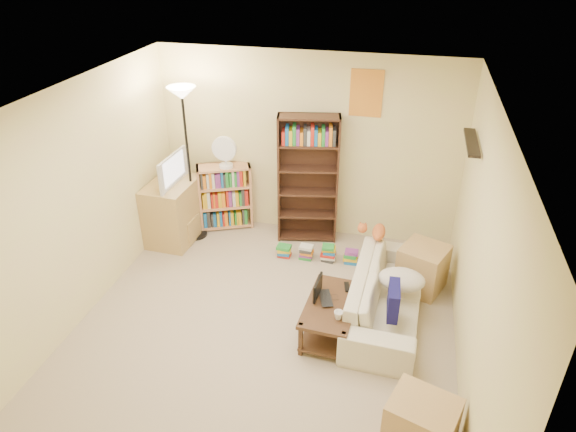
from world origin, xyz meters
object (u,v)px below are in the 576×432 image
at_px(sofa, 387,294).
at_px(coffee_table, 331,314).
at_px(tv_stand, 173,212).
at_px(floor_lamp, 184,121).
at_px(television, 168,169).
at_px(side_table, 422,268).
at_px(tabby_cat, 376,231).
at_px(short_bookshelf, 225,197).
at_px(end_cabinet, 422,423).
at_px(tall_bookshelf, 308,177).
at_px(mug, 338,315).
at_px(desk_fan, 225,152).
at_px(laptop, 330,298).

distance_m(sofa, coffee_table, 0.70).
xyz_separation_m(tv_stand, floor_lamp, (0.23, 0.14, 1.26)).
distance_m(television, floor_lamp, 0.69).
relative_size(coffee_table, floor_lamp, 0.45).
bearing_deg(side_table, coffee_table, -131.21).
bearing_deg(television, tabby_cat, -91.82).
relative_size(sofa, tv_stand, 2.27).
xyz_separation_m(tabby_cat, coffee_table, (-0.33, -1.18, -0.37)).
distance_m(tabby_cat, floor_lamp, 2.74).
xyz_separation_m(coffee_table, floor_lamp, (-2.17, 1.53, 1.42)).
bearing_deg(short_bookshelf, end_cabinet, -71.18).
bearing_deg(end_cabinet, tall_bookshelf, 118.06).
bearing_deg(floor_lamp, tv_stand, -148.78).
xyz_separation_m(tv_stand, tall_bookshelf, (1.76, 0.45, 0.51)).
height_order(mug, tall_bookshelf, tall_bookshelf).
bearing_deg(sofa, floor_lamp, 70.65).
height_order(tabby_cat, short_bookshelf, short_bookshelf).
relative_size(tabby_cat, desk_fan, 0.97).
xyz_separation_m(laptop, side_table, (0.95, 0.99, -0.13)).
height_order(mug, short_bookshelf, short_bookshelf).
distance_m(tabby_cat, short_bookshelf, 2.28).
distance_m(tall_bookshelf, desk_fan, 1.17).
bearing_deg(mug, tabby_cat, 80.84).
bearing_deg(tabby_cat, mug, -99.16).
bearing_deg(tabby_cat, laptop, -107.79).
height_order(side_table, end_cabinet, side_table).
bearing_deg(tall_bookshelf, tv_stand, -176.47).
xyz_separation_m(sofa, coffee_table, (-0.54, -0.45, -0.02)).
relative_size(laptop, desk_fan, 0.75).
relative_size(coffee_table, desk_fan, 2.09).
height_order(short_bookshelf, floor_lamp, floor_lamp).
relative_size(coffee_table, mug, 9.62).
bearing_deg(television, desk_fan, -51.51).
xyz_separation_m(coffee_table, tall_bookshelf, (-0.64, 1.85, 0.67)).
bearing_deg(end_cabinet, sofa, 104.32).
bearing_deg(side_table, mug, -122.59).
height_order(tall_bookshelf, floor_lamp, floor_lamp).
distance_m(tv_stand, desk_fan, 1.08).
bearing_deg(laptop, floor_lamp, 36.66).
bearing_deg(floor_lamp, coffee_table, -35.27).
xyz_separation_m(television, tall_bookshelf, (1.76, 0.45, -0.12)).
relative_size(mug, short_bookshelf, 0.10).
xyz_separation_m(mug, television, (-2.51, 1.62, 0.60)).
distance_m(laptop, side_table, 1.37).
bearing_deg(short_bookshelf, side_table, -40.81).
relative_size(laptop, side_table, 0.60).
bearing_deg(tv_stand, tall_bookshelf, 17.08).
bearing_deg(tall_bookshelf, side_table, -38.13).
height_order(television, floor_lamp, floor_lamp).
bearing_deg(tabby_cat, television, 175.58).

